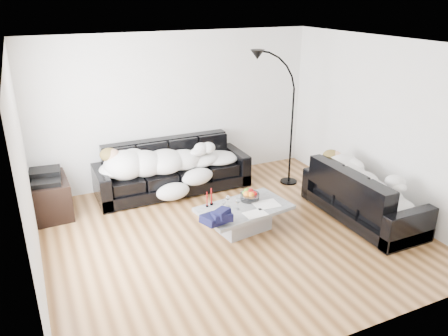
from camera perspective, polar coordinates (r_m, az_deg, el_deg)
name	(u,v)px	position (r m, az deg, el deg)	size (l,w,h in m)	color
ground	(233,234)	(6.24, 1.17, -8.64)	(5.00, 5.00, 0.00)	brown
wall_back	(177,109)	(7.69, -6.15, 7.69)	(5.00, 0.02, 2.60)	silver
wall_left	(26,179)	(5.18, -24.47, -1.33)	(0.02, 4.50, 2.60)	silver
wall_right	(381,125)	(7.10, 19.80, 5.33)	(0.02, 4.50, 2.60)	silver
ceiling	(235,44)	(5.41, 1.38, 15.85)	(5.00, 5.00, 0.00)	white
sofa_back	(173,167)	(7.45, -6.72, 0.09)	(2.57, 0.89, 0.84)	black
sofa_right	(363,194)	(6.82, 17.75, -3.22)	(1.95, 0.84, 0.79)	black
sleeper_back	(173,156)	(7.33, -6.67, 1.53)	(2.18, 0.75, 0.44)	white
sleeper_right	(365,180)	(6.73, 17.97, -1.45)	(1.68, 0.71, 0.41)	white
teal_cushion	(336,161)	(7.08, 14.47, 0.92)	(0.36, 0.30, 0.20)	#0C5A3F
coffee_table	(244,218)	(6.26, 2.62, -6.60)	(1.28, 0.74, 0.37)	#939699
fruit_bowl	(250,195)	(6.33, 3.38, -3.49)	(0.28, 0.28, 0.17)	white
wine_glass_a	(228,201)	(6.14, 0.51, -4.35)	(0.07, 0.07, 0.16)	white
wine_glass_b	(224,206)	(6.02, -0.05, -4.94)	(0.07, 0.07, 0.16)	white
wine_glass_c	(238,204)	(6.05, 1.82, -4.72)	(0.07, 0.07, 0.17)	white
candle_left	(207,200)	(6.12, -2.23, -4.14)	(0.04, 0.04, 0.22)	maroon
candle_right	(211,197)	(6.17, -1.66, -3.76)	(0.05, 0.05, 0.25)	maroon
newspaper_a	(266,204)	(6.25, 5.57, -4.73)	(0.36, 0.27, 0.01)	silver
newspaper_b	(255,214)	(5.98, 4.10, -5.96)	(0.31, 0.22, 0.01)	silver
navy_jacket	(218,213)	(5.66, -0.82, -5.87)	(0.32, 0.27, 0.16)	black
shoes	(343,208)	(7.09, 15.31, -5.01)	(0.47, 0.34, 0.11)	#472311
av_cabinet	(49,197)	(7.14, -21.91, -3.57)	(0.58, 0.85, 0.58)	black
stereo	(45,176)	(7.01, -22.31, -0.93)	(0.44, 0.34, 0.13)	black
floor_lamp	(292,127)	(7.61, 8.85, 5.37)	(0.76, 0.30, 2.08)	black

